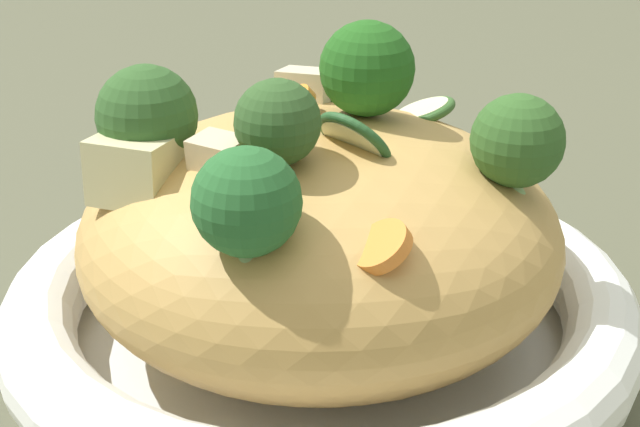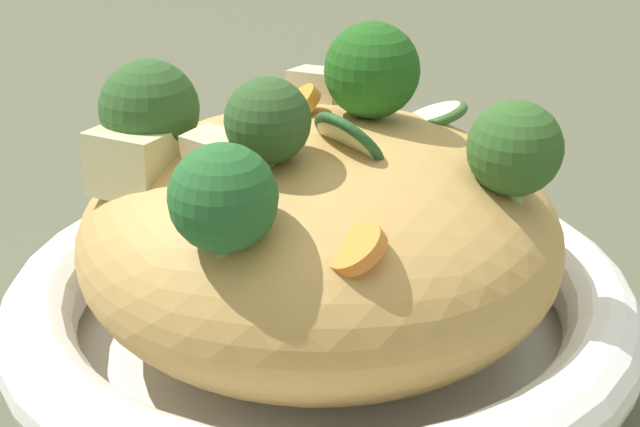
# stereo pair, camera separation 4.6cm
# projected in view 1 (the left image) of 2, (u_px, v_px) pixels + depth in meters

# --- Properties ---
(ground_plane) EXTENTS (3.00, 3.00, 0.00)m
(ground_plane) POSITION_uv_depth(u_px,v_px,m) (320.00, 363.00, 0.50)
(ground_plane) COLOR #4E4F3B
(serving_bowl) EXTENTS (0.33, 0.33, 0.06)m
(serving_bowl) POSITION_uv_depth(u_px,v_px,m) (320.00, 315.00, 0.49)
(serving_bowl) COLOR white
(serving_bowl) RESTS_ON ground_plane
(noodle_heap) EXTENTS (0.24, 0.24, 0.12)m
(noodle_heap) POSITION_uv_depth(u_px,v_px,m) (320.00, 234.00, 0.47)
(noodle_heap) COLOR tan
(noodle_heap) RESTS_ON serving_bowl
(broccoli_florets) EXTENTS (0.22, 0.16, 0.08)m
(broccoli_florets) POSITION_uv_depth(u_px,v_px,m) (308.00, 126.00, 0.42)
(broccoli_florets) COLOR #98B56A
(broccoli_florets) RESTS_ON serving_bowl
(carrot_coins) EXTENTS (0.10, 0.18, 0.04)m
(carrot_coins) POSITION_uv_depth(u_px,v_px,m) (274.00, 165.00, 0.43)
(carrot_coins) COLOR orange
(carrot_coins) RESTS_ON serving_bowl
(zucchini_slices) EXTENTS (0.11, 0.14, 0.04)m
(zucchini_slices) POSITION_uv_depth(u_px,v_px,m) (375.00, 117.00, 0.48)
(zucchini_slices) COLOR beige
(zucchini_slices) RESTS_ON serving_bowl
(chicken_chunks) EXTENTS (0.15, 0.11, 0.04)m
(chicken_chunks) POSITION_uv_depth(u_px,v_px,m) (203.00, 141.00, 0.45)
(chicken_chunks) COLOR beige
(chicken_chunks) RESTS_ON serving_bowl
(chopsticks_pair) EXTENTS (0.23, 0.04, 0.01)m
(chopsticks_pair) POSITION_uv_depth(u_px,v_px,m) (229.00, 145.00, 0.79)
(chopsticks_pair) COLOR tan
(chopsticks_pair) RESTS_ON ground_plane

